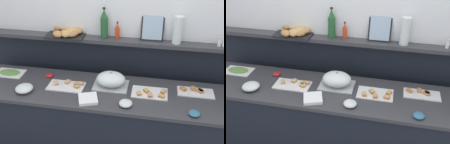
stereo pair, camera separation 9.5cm
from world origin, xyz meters
The scene contains 20 objects.
ground_plane centered at (0.00, 0.60, 0.00)m, with size 12.00×12.00×0.00m, color #4C4C51.
buffet_counter centered at (0.00, 0.00, 0.46)m, with size 2.74×0.62×0.91m.
back_ledge_unit centered at (0.00, 0.49, 0.67)m, with size 2.94×0.22×1.28m.
sandwich_platter_side centered at (0.42, 0.02, 0.92)m, with size 0.34×0.20×0.04m.
sandwich_platter_rear centered at (0.84, 0.12, 0.92)m, with size 0.34×0.16×0.04m.
sandwich_platter_front centered at (-0.39, 0.00, 0.92)m, with size 0.36×0.19×0.04m.
cold_cuts_platter centered at (-1.08, 0.14, 0.92)m, with size 0.31×0.19×0.02m.
serving_cloche centered at (0.02, 0.09, 0.99)m, with size 0.34×0.24×0.17m.
glass_bowl_large centered at (0.21, -0.19, 0.93)m, with size 0.12×0.12×0.05m.
glass_bowl_small centered at (-0.78, -0.15, 0.94)m, with size 0.17×0.17×0.07m.
condiment_bowl_teal centered at (-0.64, 0.15, 0.93)m, with size 0.08×0.08×0.03m, color red.
condiment_bowl_red centered at (0.80, -0.22, 0.93)m, with size 0.10×0.10×0.03m, color teal.
napkin_stack centered at (-0.14, -0.18, 0.93)m, with size 0.17×0.17×0.03m, color white.
hot_sauce_bottle centered at (0.03, 0.43, 1.36)m, with size 0.04×0.04×0.18m.
wine_bottle_green centered at (-0.10, 0.42, 1.42)m, with size 0.08×0.08×0.32m.
salt_shaker centered at (1.03, 0.41, 1.33)m, with size 0.03×0.03×0.09m.
pepper_shaker centered at (1.07, 0.41, 1.33)m, with size 0.03×0.03×0.09m.
bread_basket centered at (-0.50, 0.40, 1.32)m, with size 0.40×0.32×0.08m.
framed_picture centered at (0.38, 0.45, 1.41)m, with size 0.23×0.08×0.26m.
water_carafe centered at (0.62, 0.41, 1.42)m, with size 0.09×0.09×0.27m, color silver.
Camera 1 is at (0.42, -2.04, 2.35)m, focal length 42.05 mm.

